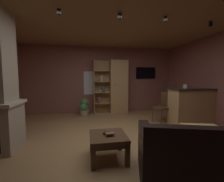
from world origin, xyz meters
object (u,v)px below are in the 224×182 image
(leather_couch, at_px, (201,160))
(potted_floor_plant, at_px, (84,108))
(tissue_box, at_px, (186,86))
(wall_mounted_tv, at_px, (146,73))
(bookshelf_cabinet, at_px, (116,87))
(coffee_table, at_px, (108,140))
(kitchen_bar_counter, at_px, (194,107))
(table_book_1, at_px, (110,134))
(table_book_0, at_px, (107,133))
(dining_chair, at_px, (163,105))

(leather_couch, height_order, potted_floor_plant, leather_couch)
(tissue_box, xyz_separation_m, wall_mounted_tv, (-0.40, 2.01, 0.45))
(bookshelf_cabinet, height_order, coffee_table, bookshelf_cabinet)
(bookshelf_cabinet, distance_m, kitchen_bar_counter, 2.72)
(leather_couch, distance_m, potted_floor_plant, 4.03)
(bookshelf_cabinet, bearing_deg, table_book_1, -103.25)
(wall_mounted_tv, bearing_deg, table_book_1, -120.49)
(table_book_1, bearing_deg, table_book_0, 109.89)
(kitchen_bar_counter, relative_size, wall_mounted_tv, 1.70)
(kitchen_bar_counter, relative_size, tissue_box, 11.77)
(kitchen_bar_counter, relative_size, coffee_table, 2.30)
(wall_mounted_tv, bearing_deg, bookshelf_cabinet, -170.71)
(tissue_box, xyz_separation_m, potted_floor_plant, (-2.92, 1.49, -0.81))
(bookshelf_cabinet, xyz_separation_m, table_book_1, (-0.78, -3.30, -0.56))
(leather_couch, bearing_deg, wall_mounted_tv, 76.44)
(kitchen_bar_counter, relative_size, leather_couch, 0.81)
(bookshelf_cabinet, relative_size, dining_chair, 2.21)
(potted_floor_plant, height_order, wall_mounted_tv, wall_mounted_tv)
(dining_chair, distance_m, potted_floor_plant, 2.69)
(tissue_box, distance_m, dining_chair, 0.84)
(dining_chair, bearing_deg, tissue_box, -28.85)
(bookshelf_cabinet, relative_size, table_book_1, 14.60)
(coffee_table, distance_m, dining_chair, 2.63)
(kitchen_bar_counter, distance_m, leather_couch, 2.72)
(potted_floor_plant, xyz_separation_m, wall_mounted_tv, (2.52, 0.52, 1.26))
(table_book_1, xyz_separation_m, dining_chair, (1.94, 1.79, 0.08))
(kitchen_bar_counter, bearing_deg, potted_floor_plant, 153.24)
(potted_floor_plant, relative_size, wall_mounted_tv, 0.75)
(bookshelf_cabinet, height_order, kitchen_bar_counter, bookshelf_cabinet)
(kitchen_bar_counter, height_order, wall_mounted_tv, wall_mounted_tv)
(table_book_0, distance_m, wall_mounted_tv, 4.17)
(coffee_table, height_order, table_book_1, table_book_1)
(table_book_1, bearing_deg, kitchen_bar_counter, 27.81)
(tissue_box, bearing_deg, table_book_1, -148.65)
(table_book_0, relative_size, wall_mounted_tv, 0.15)
(table_book_0, xyz_separation_m, table_book_1, (0.03, -0.09, 0.02))
(tissue_box, xyz_separation_m, coffee_table, (-2.49, -1.45, -0.79))
(kitchen_bar_counter, distance_m, dining_chair, 0.83)
(coffee_table, xyz_separation_m, potted_floor_plant, (-0.44, 2.94, -0.02))
(leather_couch, distance_m, table_book_0, 1.37)
(dining_chair, bearing_deg, table_book_1, -137.20)
(leather_couch, bearing_deg, bookshelf_cabinet, 93.73)
(coffee_table, bearing_deg, potted_floor_plant, 98.44)
(bookshelf_cabinet, relative_size, wall_mounted_tv, 2.44)
(kitchen_bar_counter, xyz_separation_m, tissue_box, (-0.21, 0.09, 0.58))
(coffee_table, bearing_deg, table_book_1, -67.49)
(tissue_box, xyz_separation_m, leather_couch, (-1.43, -2.25, -0.80))
(table_book_1, bearing_deg, tissue_box, 31.35)
(dining_chair, bearing_deg, table_book_0, -139.22)
(bookshelf_cabinet, bearing_deg, potted_floor_plant, -166.15)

